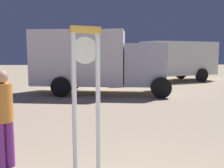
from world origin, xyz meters
TOP-DOWN VIEW (x-y plane):
  - standing_clock at (-0.84, 1.84)m, footprint 0.45×0.26m
  - person_near_clock at (-2.26, 2.33)m, footprint 0.32×0.32m
  - box_truck_near at (4.17, 15.48)m, footprint 7.47×4.60m
  - box_truck_far at (-0.87, 10.36)m, footprint 6.68×3.09m

SIDE VIEW (x-z plane):
  - person_near_clock at x=-2.26m, z-range 0.10..1.79m
  - standing_clock at x=-0.84m, z-range 0.26..2.61m
  - box_truck_near at x=4.17m, z-range 0.18..2.91m
  - box_truck_far at x=-0.87m, z-range 0.12..3.14m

